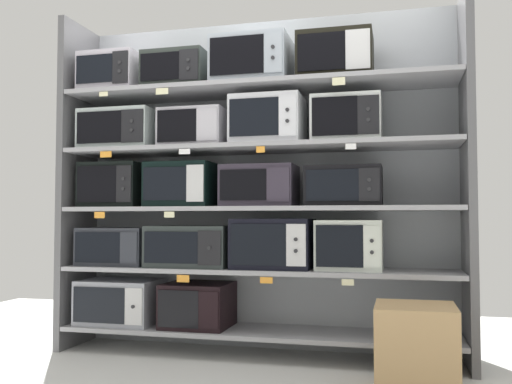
# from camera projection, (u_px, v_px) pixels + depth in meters

# --- Properties ---
(back_panel) EXTENTS (2.87, 0.04, 2.36)m
(back_panel) POSITION_uv_depth(u_px,v_px,m) (265.00, 183.00, 4.12)
(back_panel) COLOR #9EA3A8
(back_panel) RESTS_ON ground
(upright_left) EXTENTS (0.05, 0.49, 2.36)m
(upright_left) POSITION_uv_depth(u_px,v_px,m) (78.00, 183.00, 4.20)
(upright_left) COLOR #5B5B5E
(upright_left) RESTS_ON ground
(upright_right) EXTENTS (0.05, 0.49, 2.36)m
(upright_right) POSITION_uv_depth(u_px,v_px,m) (468.00, 177.00, 3.53)
(upright_right) COLOR #5B5B5E
(upright_right) RESTS_ON ground
(shelf_0) EXTENTS (2.67, 0.49, 0.03)m
(shelf_0) POSITION_uv_depth(u_px,v_px,m) (256.00, 332.00, 3.82)
(shelf_0) COLOR #99999E
(shelf_0) RESTS_ON ground
(microwave_0) EXTENTS (0.55, 0.42, 0.31)m
(microwave_0) POSITION_uv_depth(u_px,v_px,m) (121.00, 301.00, 4.07)
(microwave_0) COLOR #979AA4
(microwave_0) RESTS_ON shelf_0
(microwave_1) EXTENTS (0.45, 0.41, 0.30)m
(microwave_1) POSITION_uv_depth(u_px,v_px,m) (198.00, 305.00, 3.92)
(microwave_1) COLOR black
(microwave_1) RESTS_ON shelf_0
(shelf_1) EXTENTS (2.67, 0.49, 0.03)m
(shelf_1) POSITION_uv_depth(u_px,v_px,m) (256.00, 270.00, 3.84)
(shelf_1) COLOR #99999E
(microwave_2) EXTENTS (0.50, 0.39, 0.27)m
(microwave_2) POSITION_uv_depth(u_px,v_px,m) (118.00, 246.00, 4.09)
(microwave_2) COLOR #2C2F36
(microwave_2) RESTS_ON shelf_1
(microwave_3) EXTENTS (0.57, 0.43, 0.28)m
(microwave_3) POSITION_uv_depth(u_px,v_px,m) (192.00, 246.00, 3.95)
(microwave_3) COLOR #2A3230
(microwave_3) RESTS_ON shelf_1
(microwave_4) EXTENTS (0.52, 0.42, 0.33)m
(microwave_4) POSITION_uv_depth(u_px,v_px,m) (274.00, 243.00, 3.81)
(microwave_4) COLOR black
(microwave_4) RESTS_ON shelf_1
(microwave_5) EXTENTS (0.42, 0.34, 0.32)m
(microwave_5) POSITION_uv_depth(u_px,v_px,m) (349.00, 245.00, 3.69)
(microwave_5) COLOR silver
(microwave_5) RESTS_ON shelf_1
(price_tag_0) EXTENTS (0.09, 0.00, 0.05)m
(price_tag_0) POSITION_uv_depth(u_px,v_px,m) (183.00, 279.00, 3.70)
(price_tag_0) COLOR orange
(price_tag_1) EXTENTS (0.08, 0.00, 0.04)m
(price_tag_1) POSITION_uv_depth(u_px,v_px,m) (266.00, 280.00, 3.56)
(price_tag_1) COLOR orange
(price_tag_2) EXTENTS (0.07, 0.00, 0.04)m
(price_tag_2) POSITION_uv_depth(u_px,v_px,m) (348.00, 282.00, 3.44)
(price_tag_2) COLOR beige
(shelf_2) EXTENTS (2.67, 0.49, 0.03)m
(shelf_2) POSITION_uv_depth(u_px,v_px,m) (256.00, 209.00, 3.86)
(shelf_2) COLOR #99999E
(microwave_6) EXTENTS (0.44, 0.36, 0.32)m
(microwave_6) POSITION_uv_depth(u_px,v_px,m) (115.00, 185.00, 4.12)
(microwave_6) COLOR black
(microwave_6) RESTS_ON shelf_2
(microwave_7) EXTENTS (0.46, 0.40, 0.31)m
(microwave_7) POSITION_uv_depth(u_px,v_px,m) (183.00, 185.00, 3.99)
(microwave_7) COLOR black
(microwave_7) RESTS_ON shelf_2
(microwave_8) EXTENTS (0.50, 0.34, 0.28)m
(microwave_8) POSITION_uv_depth(u_px,v_px,m) (260.00, 186.00, 3.85)
(microwave_8) COLOR #332C39
(microwave_8) RESTS_ON shelf_2
(microwave_9) EXTENTS (0.49, 0.34, 0.26)m
(microwave_9) POSITION_uv_depth(u_px,v_px,m) (344.00, 186.00, 3.71)
(microwave_9) COLOR black
(microwave_9) RESTS_ON shelf_2
(price_tag_3) EXTENTS (0.08, 0.00, 0.04)m
(price_tag_3) POSITION_uv_depth(u_px,v_px,m) (100.00, 215.00, 3.87)
(price_tag_3) COLOR orange
(price_tag_4) EXTENTS (0.07, 0.00, 0.04)m
(price_tag_4) POSITION_uv_depth(u_px,v_px,m) (169.00, 215.00, 3.74)
(price_tag_4) COLOR beige
(shelf_3) EXTENTS (2.67, 0.49, 0.03)m
(shelf_3) POSITION_uv_depth(u_px,v_px,m) (256.00, 148.00, 3.88)
(shelf_3) COLOR #99999E
(microwave_10) EXTENTS (0.54, 0.40, 0.29)m
(microwave_10) POSITION_uv_depth(u_px,v_px,m) (122.00, 131.00, 4.12)
(microwave_10) COLOR #B0BEBB
(microwave_10) RESTS_ON shelf_3
(microwave_11) EXTENTS (0.45, 0.35, 0.27)m
(microwave_11) POSITION_uv_depth(u_px,v_px,m) (195.00, 129.00, 3.99)
(microwave_11) COLOR #BDBAC3
(microwave_11) RESTS_ON shelf_3
(microwave_12) EXTENTS (0.47, 0.41, 0.33)m
(microwave_12) POSITION_uv_depth(u_px,v_px,m) (269.00, 122.00, 3.86)
(microwave_12) COLOR silver
(microwave_12) RESTS_ON shelf_3
(microwave_13) EXTENTS (0.45, 0.35, 0.31)m
(microwave_13) POSITION_uv_depth(u_px,v_px,m) (347.00, 120.00, 3.73)
(microwave_13) COLOR silver
(microwave_13) RESTS_ON shelf_3
(price_tag_5) EXTENTS (0.08, 0.00, 0.04)m
(price_tag_5) POSITION_uv_depth(u_px,v_px,m) (106.00, 154.00, 3.88)
(price_tag_5) COLOR orange
(price_tag_6) EXTENTS (0.08, 0.00, 0.04)m
(price_tag_6) POSITION_uv_depth(u_px,v_px,m) (185.00, 151.00, 3.74)
(price_tag_6) COLOR white
(price_tag_7) EXTENTS (0.06, 0.00, 0.04)m
(price_tag_7) POSITION_uv_depth(u_px,v_px,m) (261.00, 150.00, 3.61)
(price_tag_7) COLOR orange
(price_tag_8) EXTENTS (0.07, 0.00, 0.04)m
(price_tag_8) POSITION_uv_depth(u_px,v_px,m) (351.00, 146.00, 3.47)
(price_tag_8) COLOR white
(shelf_4) EXTENTS (2.67, 0.49, 0.03)m
(shelf_4) POSITION_uv_depth(u_px,v_px,m) (256.00, 88.00, 3.89)
(shelf_4) COLOR #99999E
(microwave_14) EXTENTS (0.42, 0.42, 0.28)m
(microwave_14) POSITION_uv_depth(u_px,v_px,m) (115.00, 75.00, 4.16)
(microwave_14) COLOR #BBB4C1
(microwave_14) RESTS_ON shelf_4
(microwave_15) EXTENTS (0.45, 0.39, 0.26)m
(microwave_15) POSITION_uv_depth(u_px,v_px,m) (179.00, 73.00, 4.04)
(microwave_15) COLOR #29302C
(microwave_15) RESTS_ON shelf_4
(microwave_16) EXTENTS (0.52, 0.43, 0.32)m
(microwave_16) POSITION_uv_depth(u_px,v_px,m) (253.00, 63.00, 3.90)
(microwave_16) COLOR #98A2AD
(microwave_16) RESTS_ON shelf_4
(microwave_17) EXTENTS (0.49, 0.35, 0.31)m
(microwave_17) POSITION_uv_depth(u_px,v_px,m) (335.00, 58.00, 3.77)
(microwave_17) COLOR black
(microwave_17) RESTS_ON shelf_4
(price_tag_9) EXTENTS (0.06, 0.00, 0.03)m
(price_tag_9) POSITION_uv_depth(u_px,v_px,m) (104.00, 94.00, 3.90)
(price_tag_9) COLOR beige
(price_tag_10) EXTENTS (0.09, 0.00, 0.04)m
(price_tag_10) POSITION_uv_depth(u_px,v_px,m) (162.00, 91.00, 3.80)
(price_tag_10) COLOR beige
(price_tag_11) EXTENTS (0.08, 0.00, 0.05)m
(price_tag_11) POSITION_uv_depth(u_px,v_px,m) (339.00, 81.00, 3.51)
(price_tag_11) COLOR beige
(shipping_carton) EXTENTS (0.42, 0.42, 0.46)m
(shipping_carton) POSITION_uv_depth(u_px,v_px,m) (416.00, 348.00, 3.02)
(shipping_carton) COLOR tan
(shipping_carton) RESTS_ON ground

